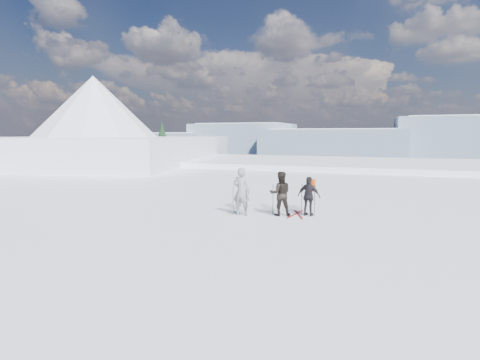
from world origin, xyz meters
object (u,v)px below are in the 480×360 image
(skier_grey, at_px, (241,191))
(skier_pack, at_px, (309,196))
(skis_loose, at_px, (297,214))
(skier_dark, at_px, (280,194))

(skier_grey, distance_m, skier_pack, 2.80)
(skier_grey, xyz_separation_m, skis_loose, (2.18, 0.85, -0.99))
(skier_dark, distance_m, skis_loose, 1.17)
(skis_loose, bearing_deg, skier_grey, -158.76)
(skier_grey, relative_size, skis_loose, 1.19)
(skier_pack, xyz_separation_m, skis_loose, (-0.50, 0.04, -0.80))
(skier_pack, bearing_deg, skier_grey, 25.67)
(skier_grey, distance_m, skis_loose, 2.54)
(skier_grey, xyz_separation_m, skier_dark, (1.55, 0.46, -0.08))
(skier_dark, bearing_deg, skis_loose, -168.06)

